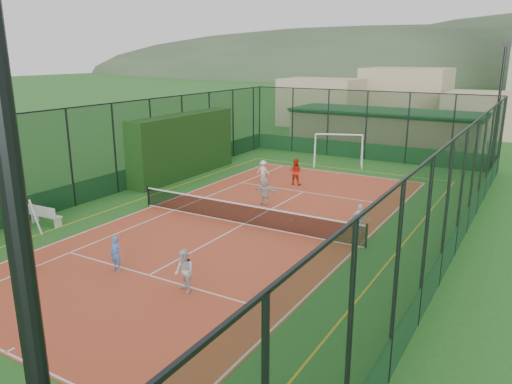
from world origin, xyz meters
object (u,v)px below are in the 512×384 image
(floodlight_ne, at_px, (498,110))
(child_near_mid, at_px, (116,254))
(child_near_left, at_px, (27,258))
(child_far_right, at_px, (360,220))
(futsal_goal_far, at_px, (338,150))
(coach, at_px, (295,172))
(child_far_left, at_px, (263,171))
(child_far_back, at_px, (265,191))
(child_near_right, at_px, (184,271))
(clubhouse, at_px, (385,129))
(white_bench, at_px, (46,215))

(floodlight_ne, relative_size, child_near_mid, 6.37)
(child_near_left, xyz_separation_m, child_far_right, (8.96, 9.64, 0.12))
(futsal_goal_far, xyz_separation_m, coach, (-0.18, -6.46, -0.27))
(child_far_left, bearing_deg, child_far_back, 116.39)
(child_near_left, bearing_deg, futsal_goal_far, 84.16)
(child_far_back, bearing_deg, child_far_left, -63.46)
(futsal_goal_far, distance_m, child_near_right, 21.09)
(child_near_right, xyz_separation_m, coach, (-3.05, 14.42, 0.06))
(clubhouse, xyz_separation_m, child_far_right, (5.08, -20.77, -0.86))
(child_near_mid, relative_size, coach, 0.82)
(child_far_left, bearing_deg, child_near_left, 83.35)
(floodlight_ne, height_order, futsal_goal_far, floodlight_ne)
(child_near_left, relative_size, child_near_right, 0.79)
(child_far_back, bearing_deg, child_near_left, 70.39)
(child_far_left, height_order, child_far_back, child_far_back)
(child_near_right, distance_m, child_far_right, 8.59)
(white_bench, xyz_separation_m, child_far_left, (4.59, 12.07, 0.18))
(clubhouse, height_order, white_bench, clubhouse)
(white_bench, distance_m, child_far_right, 14.16)
(futsal_goal_far, xyz_separation_m, child_near_right, (2.87, -20.89, -0.33))
(child_near_mid, bearing_deg, child_near_left, -144.94)
(futsal_goal_far, xyz_separation_m, child_far_back, (0.30, -10.99, -0.36))
(floodlight_ne, xyz_separation_m, futsal_goal_far, (-9.57, -2.47, -3.05))
(clubhouse, xyz_separation_m, child_far_left, (-3.21, -14.56, -0.92))
(child_far_right, bearing_deg, clubhouse, -88.87)
(futsal_goal_far, relative_size, child_far_left, 2.60)
(futsal_goal_far, bearing_deg, clubhouse, 61.76)
(floodlight_ne, xyz_separation_m, white_bench, (-16.40, -21.23, -3.65))
(child_near_mid, bearing_deg, white_bench, 163.88)
(futsal_goal_far, height_order, child_near_mid, futsal_goal_far)
(clubhouse, bearing_deg, child_near_mid, -92.55)
(child_far_left, bearing_deg, coach, -177.83)
(futsal_goal_far, distance_m, child_far_left, 7.07)
(floodlight_ne, xyz_separation_m, child_far_right, (-3.51, -15.37, -3.41))
(white_bench, height_order, child_far_left, child_far_left)
(floodlight_ne, height_order, child_near_left, floodlight_ne)
(child_near_mid, distance_m, child_far_left, 14.23)
(futsal_goal_far, relative_size, child_near_right, 2.27)
(clubhouse, distance_m, child_far_right, 21.40)
(white_bench, relative_size, child_near_left, 1.46)
(child_far_left, height_order, child_far_right, child_far_right)
(floodlight_ne, xyz_separation_m, child_near_left, (-12.47, -25.01, -3.53))
(child_near_mid, bearing_deg, floodlight_ne, 68.19)
(child_far_back, bearing_deg, floodlight_ne, -128.66)
(child_far_right, bearing_deg, child_near_mid, 38.51)
(child_far_right, relative_size, coach, 0.88)
(child_far_left, height_order, coach, coach)
(floodlight_ne, height_order, white_bench, floodlight_ne)
(child_far_left, distance_m, coach, 2.09)
(white_bench, height_order, child_far_back, child_far_back)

